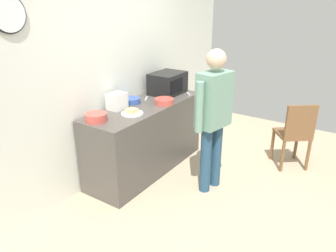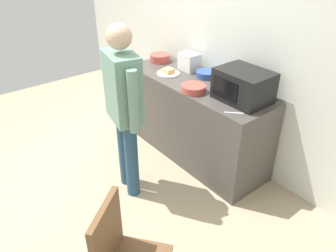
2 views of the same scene
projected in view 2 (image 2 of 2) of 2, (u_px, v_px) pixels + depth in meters
name	position (u px, v px, depth m)	size (l,w,h in m)	color
ground_plane	(95.00, 185.00, 3.50)	(6.00, 6.00, 0.00)	tan
back_wall	(210.00, 37.00, 3.69)	(5.40, 0.13, 2.60)	silver
kitchen_counter	(194.00, 119.00, 3.78)	(1.84, 0.62, 0.93)	#4C4742
microwave	(243.00, 86.00, 3.09)	(0.50, 0.39, 0.30)	black
sandwich_plate	(168.00, 72.00, 3.73)	(0.26, 0.26, 0.07)	white
salad_bowl	(194.00, 88.00, 3.32)	(0.25, 0.25, 0.07)	#C64C42
cereal_bowl	(160.00, 58.00, 4.09)	(0.24, 0.24, 0.09)	#C64C42
mixing_bowl	(206.00, 74.00, 3.65)	(0.22, 0.22, 0.07)	#33519E
toaster	(189.00, 62.00, 3.81)	(0.22, 0.18, 0.20)	silver
fork_utensil	(220.00, 85.00, 3.47)	(0.17, 0.02, 0.01)	silver
spoon_utensil	(234.00, 113.00, 2.93)	(0.17, 0.02, 0.01)	silver
person_standing	(124.00, 103.00, 2.97)	(0.58, 0.32, 1.71)	navy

